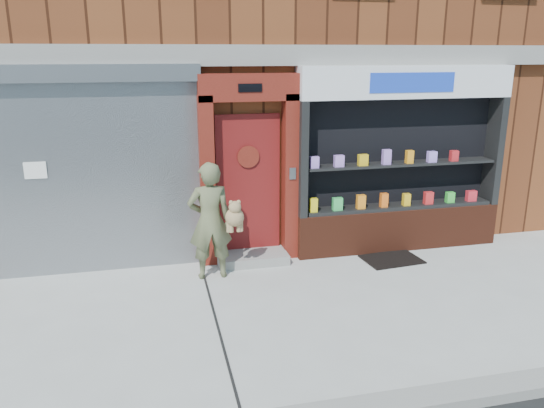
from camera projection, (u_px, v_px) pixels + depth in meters
name	position (u px, v px, depth m)	size (l,w,h in m)	color
ground	(333.00, 305.00, 6.94)	(80.00, 80.00, 0.00)	#9E9E99
curb	(411.00, 403.00, 4.91)	(60.00, 0.30, 0.12)	gray
building	(246.00, 14.00, 11.45)	(12.00, 8.16, 8.00)	#552713
shutter_bay	(94.00, 159.00, 7.62)	(3.10, 0.30, 3.04)	gray
red_door_bay	(249.00, 170.00, 8.12)	(1.52, 0.58, 2.90)	#5C170F
pharmacy_bay	(400.00, 168.00, 8.64)	(3.50, 0.41, 3.00)	#512113
woman	(211.00, 221.00, 7.59)	(0.78, 0.54, 1.73)	#5C603F
doormat	(392.00, 259.00, 8.46)	(0.89, 0.62, 0.02)	black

